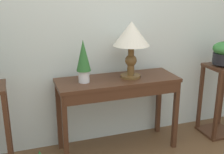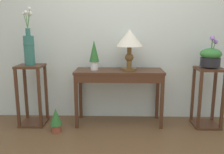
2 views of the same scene
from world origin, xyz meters
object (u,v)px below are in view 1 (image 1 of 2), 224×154
Objects in this scene: table_lamp at (131,37)px; potted_plant_on_console at (83,59)px; pedestal_stand_right at (220,100)px; console_table at (118,90)px.

table_lamp is 1.35× the size of potted_plant_on_console.
table_lamp is 1.31m from pedestal_stand_right.
console_table is at bearing -3.70° from potted_plant_on_console.
potted_plant_on_console is 1.64m from pedestal_stand_right.
pedestal_stand_right is (1.53, -0.07, -0.58)m from potted_plant_on_console.
table_lamp is 0.67× the size of pedestal_stand_right.
pedestal_stand_right is at bearing -2.46° from potted_plant_on_console.
console_table is 2.96× the size of potted_plant_on_console.
table_lamp is 0.51m from potted_plant_on_console.
pedestal_stand_right reaches higher than console_table.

